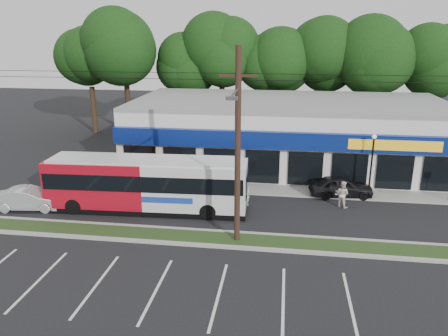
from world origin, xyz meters
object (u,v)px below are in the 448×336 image
Objects in this scene: utility_pole at (234,142)px; car_silver at (29,199)px; car_dark at (341,186)px; pedestrian_b at (342,194)px; metrobus at (147,183)px; pedestrian_a at (245,194)px; lamp_post at (372,158)px.

car_silver is at bearing 168.86° from utility_pole.
utility_pole is 12.05× the size of car_dark.
car_silver is at bearing 40.39° from pedestrian_b.
metrobus is 12.17m from pedestrian_b.
metrobus is 2.93× the size of car_silver.
metrobus reaches higher than car_dark.
utility_pole is 7.72m from metrobus.
metrobus reaches higher than pedestrian_a.
pedestrian_b reaches higher than car_dark.
metrobus is (-5.78, 3.57, -3.67)m from utility_pole.
pedestrian_a is (-6.18, -2.50, 0.10)m from car_dark.
pedestrian_b is (-0.14, -1.86, 0.15)m from car_dark.
utility_pole is 6.86m from pedestrian_a.
pedestrian_a is at bearing 88.58° from utility_pole.
utility_pole reaches higher than metrobus.
pedestrian_a is (0.13, 5.07, -4.61)m from utility_pole.
utility_pole is 11.67m from lamp_post.
metrobus is (-13.94, -4.30, -0.93)m from lamp_post.
metrobus is 6.16m from pedestrian_a.
utility_pole is at bearing 73.92° from pedestrian_b.
utility_pole reaches higher than lamp_post.
utility_pole is at bearing -136.05° from lamp_post.
utility_pole reaches higher than pedestrian_b.
pedestrian_a is (13.19, 2.50, 0.11)m from car_silver.
utility_pole is 4.05× the size of metrobus.
pedestrian_a is at bearing 104.62° from car_dark.
pedestrian_b is (6.17, 5.71, -4.56)m from utility_pole.
lamp_post is 1.01× the size of car_silver.
lamp_post is 1.02× the size of car_dark.
pedestrian_a is 6.08m from pedestrian_b.
lamp_post reaches higher than car_silver.
utility_pole is 11.87× the size of car_silver.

